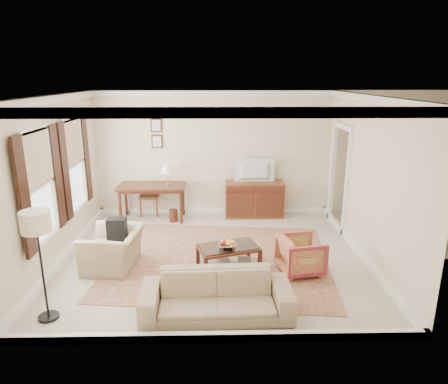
{
  "coord_description": "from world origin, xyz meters",
  "views": [
    {
      "loc": [
        0.05,
        -6.75,
        3.2
      ],
      "look_at": [
        0.2,
        0.3,
        1.15
      ],
      "focal_mm": 32.0,
      "sensor_mm": 36.0,
      "label": 1
    }
  ],
  "objects_px": {
    "sofa": "(217,289)",
    "striped_armchair": "(301,253)",
    "writing_desk": "(152,190)",
    "coffee_table": "(228,251)",
    "tv": "(255,164)",
    "club_armchair": "(113,243)",
    "sideboard": "(254,199)"
  },
  "relations": [
    {
      "from": "sofa",
      "to": "striped_armchair",
      "type": "bearing_deg",
      "value": 38.78
    },
    {
      "from": "writing_desk",
      "to": "coffee_table",
      "type": "distance_m",
      "value": 3.05
    },
    {
      "from": "writing_desk",
      "to": "tv",
      "type": "bearing_deg",
      "value": 4.05
    },
    {
      "from": "tv",
      "to": "club_armchair",
      "type": "xyz_separation_m",
      "value": [
        -2.68,
        -2.57,
        -0.83
      ]
    },
    {
      "from": "writing_desk",
      "to": "sofa",
      "type": "relative_size",
      "value": 0.73
    },
    {
      "from": "sideboard",
      "to": "club_armchair",
      "type": "height_order",
      "value": "club_armchair"
    },
    {
      "from": "sofa",
      "to": "coffee_table",
      "type": "bearing_deg",
      "value": 79.38
    },
    {
      "from": "writing_desk",
      "to": "striped_armchair",
      "type": "xyz_separation_m",
      "value": [
        2.87,
        -2.68,
        -0.37
      ]
    },
    {
      "from": "sideboard",
      "to": "sofa",
      "type": "distance_m",
      "value": 4.2
    },
    {
      "from": "club_armchair",
      "to": "tv",
      "type": "bearing_deg",
      "value": 139.66
    },
    {
      "from": "sideboard",
      "to": "striped_armchair",
      "type": "relative_size",
      "value": 1.93
    },
    {
      "from": "sideboard",
      "to": "tv",
      "type": "height_order",
      "value": "tv"
    },
    {
      "from": "tv",
      "to": "coffee_table",
      "type": "distance_m",
      "value": 2.94
    },
    {
      "from": "tv",
      "to": "striped_armchair",
      "type": "height_order",
      "value": "tv"
    },
    {
      "from": "tv",
      "to": "coffee_table",
      "type": "relative_size",
      "value": 0.78
    },
    {
      "from": "writing_desk",
      "to": "striped_armchair",
      "type": "height_order",
      "value": "writing_desk"
    },
    {
      "from": "sideboard",
      "to": "coffee_table",
      "type": "relative_size",
      "value": 1.19
    },
    {
      "from": "club_armchair",
      "to": "sofa",
      "type": "distance_m",
      "value": 2.33
    },
    {
      "from": "writing_desk",
      "to": "sideboard",
      "type": "relative_size",
      "value": 1.11
    },
    {
      "from": "tv",
      "to": "striped_armchair",
      "type": "relative_size",
      "value": 1.26
    },
    {
      "from": "writing_desk",
      "to": "club_armchair",
      "type": "bearing_deg",
      "value": -97.52
    },
    {
      "from": "tv",
      "to": "sofa",
      "type": "bearing_deg",
      "value": 77.54
    },
    {
      "from": "coffee_table",
      "to": "sofa",
      "type": "bearing_deg",
      "value": -98.51
    },
    {
      "from": "writing_desk",
      "to": "sideboard",
      "type": "xyz_separation_m",
      "value": [
        2.36,
        0.19,
        -0.3
      ]
    },
    {
      "from": "club_armchair",
      "to": "sofa",
      "type": "xyz_separation_m",
      "value": [
        1.77,
        -1.5,
        -0.05
      ]
    },
    {
      "from": "club_armchair",
      "to": "striped_armchair",
      "type": "bearing_deg",
      "value": 90.83
    },
    {
      "from": "tv",
      "to": "sofa",
      "type": "xyz_separation_m",
      "value": [
        -0.9,
        -4.08,
        -0.87
      ]
    },
    {
      "from": "sofa",
      "to": "club_armchair",
      "type": "bearing_deg",
      "value": 137.63
    },
    {
      "from": "sideboard",
      "to": "sofa",
      "type": "relative_size",
      "value": 0.66
    },
    {
      "from": "tv",
      "to": "sideboard",
      "type": "bearing_deg",
      "value": -90.0
    },
    {
      "from": "tv",
      "to": "club_armchair",
      "type": "height_order",
      "value": "tv"
    },
    {
      "from": "striped_armchair",
      "to": "club_armchair",
      "type": "xyz_separation_m",
      "value": [
        -3.19,
        0.28,
        0.1
      ]
    }
  ]
}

